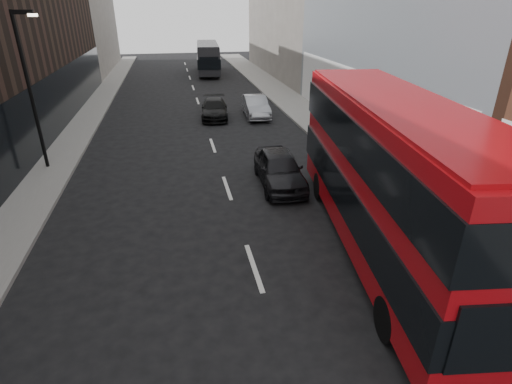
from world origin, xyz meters
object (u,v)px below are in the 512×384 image
car_a (279,168)px  car_b (256,106)px  street_lamp (30,82)px  red_bus (391,172)px  grey_bus (208,57)px  car_c (214,109)px

car_a → car_b: size_ratio=1.03×
street_lamp → red_bus: bearing=-37.9°
car_b → grey_bus: bearing=95.8°
car_a → car_c: 12.37m
grey_bus → car_b: size_ratio=2.38×
grey_bus → car_a: (-0.04, -32.92, -1.02)m
red_bus → grey_bus: red_bus is taller
grey_bus → car_b: bearing=-82.2°
street_lamp → grey_bus: street_lamp is taller
street_lamp → car_a: bearing=-21.2°
red_bus → car_c: bearing=109.0°
red_bus → car_b: size_ratio=2.80×
grey_bus → car_c: size_ratio=2.37×
red_bus → car_c: size_ratio=2.79×
car_a → car_b: car_a is taller
car_b → car_c: bearing=178.1°
street_lamp → car_c: size_ratio=1.57×
car_b → red_bus: bearing=-86.1°
street_lamp → red_bus: size_ratio=0.56×
grey_bus → car_a: 32.93m
red_bus → car_a: red_bus is taller
street_lamp → grey_bus: bearing=69.8°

